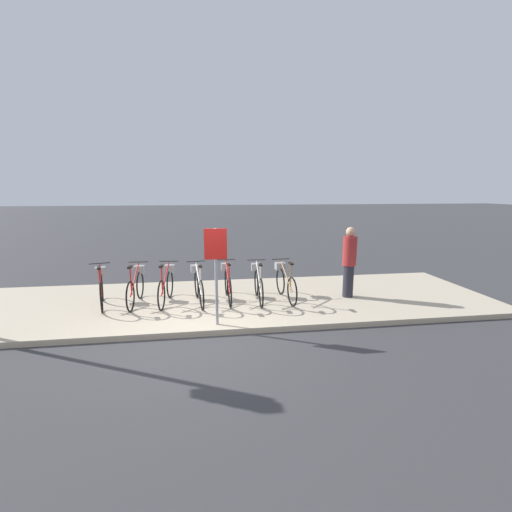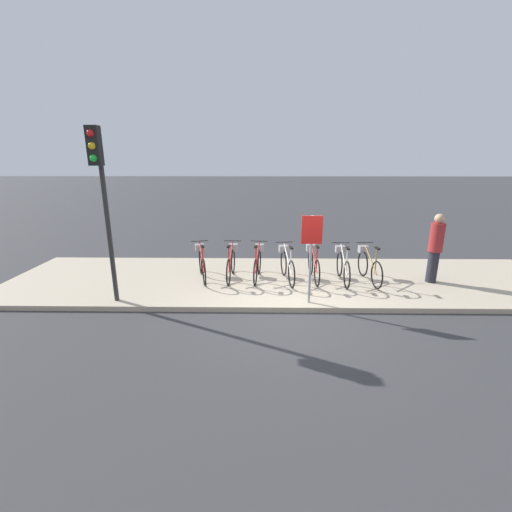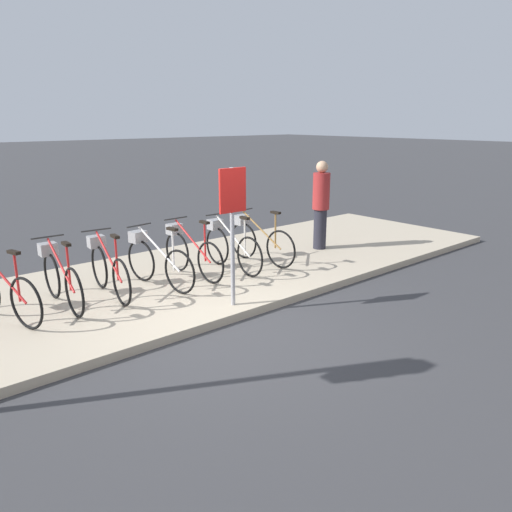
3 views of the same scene
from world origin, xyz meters
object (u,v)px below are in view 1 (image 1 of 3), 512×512
object	(u,v)px
parked_bicycle_1	(136,285)
parked_bicycle_6	(285,281)
parked_bicycle_2	(167,284)
parked_bicycle_4	(228,282)
sign_post	(216,260)
pedestrian	(349,260)
parked_bicycle_0	(101,287)
parked_bicycle_5	(258,283)
parked_bicycle_3	(198,284)

from	to	relation	value
parked_bicycle_1	parked_bicycle_6	bearing A→B (deg)	-2.33
parked_bicycle_2	parked_bicycle_4	xyz separation A→B (m)	(1.46, -0.01, 0.00)
parked_bicycle_4	sign_post	bearing A→B (deg)	-101.16
parked_bicycle_4	pedestrian	xyz separation A→B (m)	(3.03, -0.19, 0.50)
parked_bicycle_4	sign_post	xyz separation A→B (m)	(-0.31, -1.58, 0.89)
parked_bicycle_0	parked_bicycle_5	distance (m)	3.69
parked_bicycle_0	parked_bicycle_3	xyz separation A→B (m)	(2.24, -0.11, 0.00)
parked_bicycle_2	parked_bicycle_4	distance (m)	1.46
parked_bicycle_3	parked_bicycle_5	xyz separation A→B (m)	(1.45, -0.04, 0.00)
parked_bicycle_3	parked_bicycle_4	world-z (taller)	same
parked_bicycle_6	pedestrian	bearing A→B (deg)	-2.40
parked_bicycle_0	parked_bicycle_2	bearing A→B (deg)	0.23
parked_bicycle_1	parked_bicycle_2	size ratio (longest dim) A/B	1.00
parked_bicycle_3	parked_bicycle_5	bearing A→B (deg)	-1.52
parked_bicycle_1	parked_bicycle_4	bearing A→B (deg)	-0.64
parked_bicycle_0	parked_bicycle_4	xyz separation A→B (m)	(2.95, -0.00, 0.00)
parked_bicycle_2	sign_post	bearing A→B (deg)	-54.01
parked_bicycle_2	sign_post	distance (m)	2.15
pedestrian	sign_post	world-z (taller)	sign_post
parked_bicycle_3	parked_bicycle_6	bearing A→B (deg)	-0.49
parked_bicycle_5	pedestrian	bearing A→B (deg)	-1.19
parked_bicycle_3	pedestrian	world-z (taller)	pedestrian
parked_bicycle_5	parked_bicycle_3	bearing A→B (deg)	178.48
pedestrian	parked_bicycle_3	bearing A→B (deg)	178.68
pedestrian	sign_post	xyz separation A→B (m)	(-3.35, -1.39, 0.39)
parked_bicycle_5	parked_bicycle_6	xyz separation A→B (m)	(0.67, 0.02, 0.00)
parked_bicycle_3	sign_post	world-z (taller)	sign_post
parked_bicycle_4	sign_post	size ratio (longest dim) A/B	0.84
parked_bicycle_5	sign_post	bearing A→B (deg)	-126.21
parked_bicycle_3	parked_bicycle_5	size ratio (longest dim) A/B	0.99
parked_bicycle_6	sign_post	distance (m)	2.42
parked_bicycle_0	pedestrian	world-z (taller)	pedestrian
parked_bicycle_1	pedestrian	size ratio (longest dim) A/B	0.92
parked_bicycle_0	pedestrian	size ratio (longest dim) A/B	0.90
parked_bicycle_0	pedestrian	bearing A→B (deg)	-1.84
parked_bicycle_1	parked_bicycle_5	bearing A→B (deg)	-3.27
parked_bicycle_5	sign_post	size ratio (longest dim) A/B	0.84
parked_bicycle_2	parked_bicycle_6	world-z (taller)	same
parked_bicycle_3	parked_bicycle_1	bearing A→B (deg)	175.01
sign_post	parked_bicycle_1	bearing A→B (deg)	139.22
parked_bicycle_3	parked_bicycle_5	distance (m)	1.45
parked_bicycle_6	pedestrian	world-z (taller)	pedestrian
parked_bicycle_5	parked_bicycle_1	bearing A→B (deg)	176.73
parked_bicycle_1	pedestrian	distance (m)	5.23
parked_bicycle_3	parked_bicycle_2	bearing A→B (deg)	171.56
parked_bicycle_4	parked_bicycle_5	world-z (taller)	same
sign_post	parked_bicycle_4	bearing A→B (deg)	78.84
parked_bicycle_0	parked_bicycle_3	world-z (taller)	same
parked_bicycle_0	parked_bicycle_2	world-z (taller)	same
parked_bicycle_1	parked_bicycle_5	size ratio (longest dim) A/B	1.00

